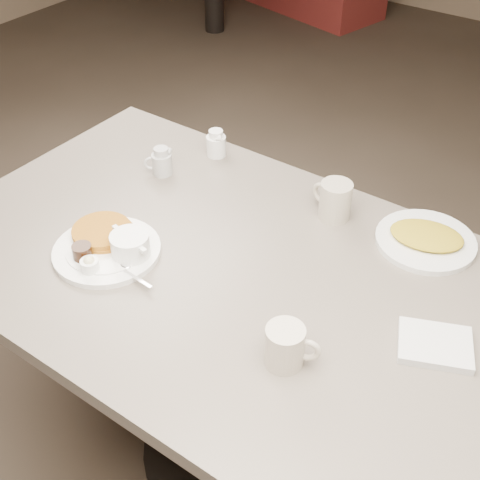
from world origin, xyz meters
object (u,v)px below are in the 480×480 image
Objects in this scene: creamer_left at (162,162)px; creamer_right at (216,144)px; diner_table at (235,319)px; coffee_mug_near at (286,346)px; coffee_mug_far at (334,200)px; hash_plate at (426,239)px; main_plate at (110,246)px.

creamer_left is 1.00× the size of creamer_right.
diner_table is 18.75× the size of creamer_left.
creamer_left reaches higher than diner_table.
coffee_mug_near is 0.98× the size of coffee_mug_far.
coffee_mug_near is 0.75m from creamer_left.
coffee_mug_far is (0.09, 0.31, 0.22)m from diner_table.
diner_table is 0.39m from coffee_mug_far.
diner_table is 12.54× the size of coffee_mug_near.
hash_plate reaches higher than diner_table.
coffee_mug_far reaches higher than diner_table.
diner_table is at bearing -47.84° from creamer_right.
coffee_mug_far is 1.52× the size of creamer_right.
main_plate is at bearing -141.72° from hash_plate.
hash_plate is at bearing -2.74° from creamer_right.
main_plate is 2.72× the size of coffee_mug_far.
coffee_mug_far reaches higher than coffee_mug_near.
coffee_mug_near is 0.52m from hash_plate.
coffee_mug_near is 0.40× the size of hash_plate.
coffee_mug_far is 0.24m from hash_plate.
creamer_right is 0.66m from hash_plate.
coffee_mug_far is 1.52× the size of creamer_left.
coffee_mug_far is at bearing 108.39° from coffee_mug_near.
hash_plate is (0.66, -0.03, -0.02)m from creamer_right.
creamer_left reaches higher than main_plate.
coffee_mug_near reaches higher than hash_plate.
creamer_right is at bearing 69.08° from creamer_left.
creamer_right is (0.06, 0.17, -0.00)m from creamer_left.
diner_table is 4.53× the size of main_plate.
creamer_left is (-0.13, 0.34, 0.01)m from main_plate.
diner_table is 0.36m from main_plate.
creamer_left is at bearing 152.73° from diner_table.
creamer_left is (-0.49, -0.10, -0.01)m from coffee_mug_far.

